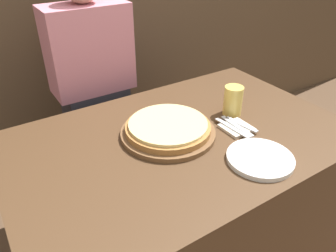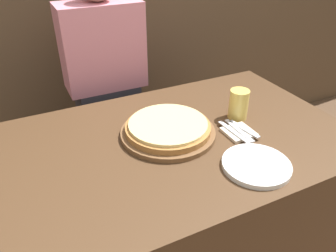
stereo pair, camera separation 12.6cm
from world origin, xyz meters
TOP-DOWN VIEW (x-y plane):
  - dining_table at (0.00, 0.00)m, footprint 1.33×0.85m
  - pizza_on_board at (-0.04, 0.04)m, footprint 0.37×0.37m
  - beer_glass at (0.28, 0.03)m, footprint 0.08×0.08m
  - dinner_plate at (0.14, -0.28)m, footprint 0.23×0.23m
  - napkin_stack at (0.22, -0.08)m, footprint 0.11×0.11m
  - fork at (0.19, -0.08)m, footprint 0.03×0.18m
  - dinner_knife at (0.22, -0.08)m, footprint 0.02×0.18m
  - spoon at (0.24, -0.08)m, footprint 0.04×0.15m
  - diner_person at (-0.11, 0.63)m, footprint 0.40×0.20m

SIDE VIEW (x-z plane):
  - dining_table at x=0.00m, z-range 0.00..0.76m
  - diner_person at x=-0.11m, z-range -0.02..1.32m
  - napkin_stack at x=0.22m, z-range 0.76..0.77m
  - dinner_plate at x=0.14m, z-range 0.76..0.78m
  - fork at x=0.19m, z-range 0.77..0.78m
  - dinner_knife at x=0.22m, z-range 0.77..0.78m
  - spoon at x=0.24m, z-range 0.77..0.78m
  - pizza_on_board at x=-0.04m, z-range 0.76..0.81m
  - beer_glass at x=0.28m, z-range 0.77..0.89m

